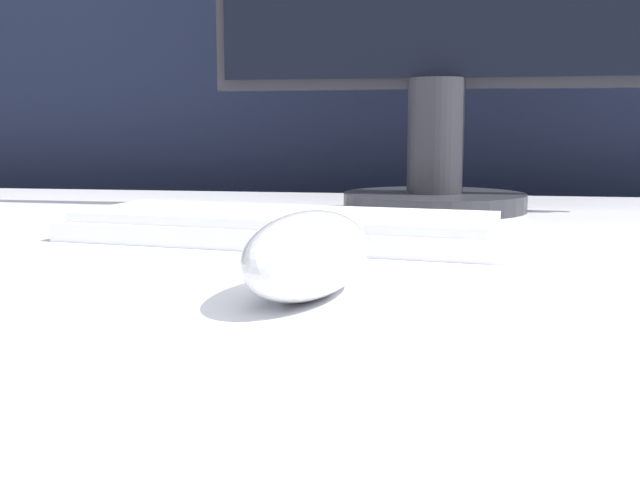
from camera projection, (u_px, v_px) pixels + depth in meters
partition_panel at (439, 176)px, 1.21m from camera, size 5.00×0.03×1.49m
computer_mouse_near at (308, 254)px, 0.42m from camera, size 0.08×0.14×0.05m
keyboard at (285, 226)px, 0.63m from camera, size 0.38×0.19×0.02m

